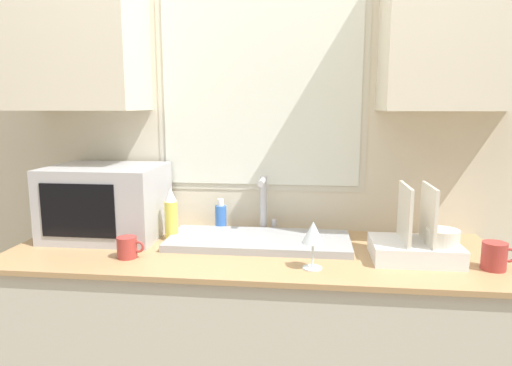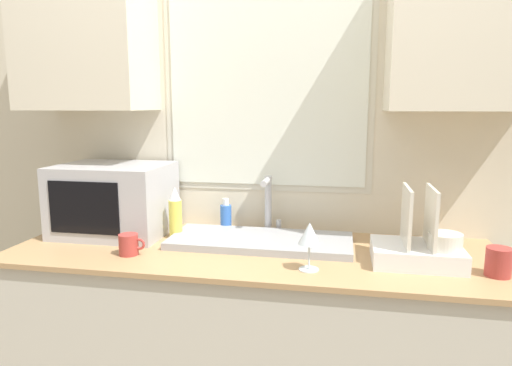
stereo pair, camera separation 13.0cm
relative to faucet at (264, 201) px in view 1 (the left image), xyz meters
The scene contains 11 objects.
countertop 0.65m from the faucet, 95.72° to the right, with size 1.97×0.69×0.90m.
wall_back 0.35m from the faucet, 108.13° to the left, with size 6.00×0.38×2.60m.
sink_basin 0.22m from the faucet, 91.42° to the right, with size 0.76×0.32×0.03m.
faucet is the anchor object (origin of this frame).
microwave 0.70m from the faucet, 169.28° to the right, with size 0.48×0.38×0.32m.
dish_rack 0.69m from the faucet, 26.23° to the right, with size 0.32×0.24×0.29m.
spray_bottle 0.42m from the faucet, 158.43° to the right, with size 0.06×0.06×0.23m.
soap_bottle 0.22m from the faucet, behind, with size 0.05×0.05×0.15m.
mug_near_sink 0.64m from the faucet, 139.98° to the right, with size 0.11×0.08×0.08m.
wine_glass 0.49m from the faucet, 63.70° to the right, with size 0.08×0.08×0.17m.
mug_by_rack 0.95m from the faucet, 23.73° to the right, with size 0.12×0.09×0.10m.
Camera 1 is at (0.22, -1.45, 1.48)m, focal length 32.00 mm.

